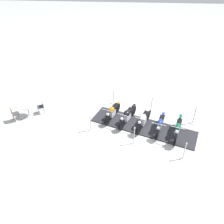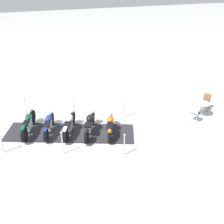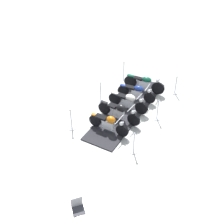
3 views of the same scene
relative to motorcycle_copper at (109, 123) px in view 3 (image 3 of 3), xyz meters
The scene contains 14 objects.
ground_plane 2.01m from the motorcycle_copper, 161.18° to the left, with size 80.00×80.00×0.00m, color silver.
display_platform 2.01m from the motorcycle_copper, 161.18° to the left, with size 6.10×1.60×0.06m, color #28282D.
motorcycle_copper is the anchor object (origin of this frame).
motorcycle_black 0.97m from the motorcycle_copper, 159.25° to the left, with size 1.09×2.13×0.94m.
motorcycle_cream 1.95m from the motorcycle_copper, 160.35° to the left, with size 0.99×2.07×0.96m.
motorcycle_navy 2.93m from the motorcycle_copper, 160.34° to the left, with size 0.88×2.05×0.90m.
motorcycle_forest 3.90m from the motorcycle_copper, 160.35° to the left, with size 0.91×2.24×1.03m.
stanchion_left_rear 4.82m from the motorcycle_copper, behind, with size 0.31×0.31×1.13m.
stanchion_right_front 1.68m from the motorcycle_copper, 47.80° to the left, with size 0.30×0.30×1.07m.
stanchion_right_mid 2.49m from the motorcycle_copper, 121.98° to the left, with size 0.34×0.34×1.12m.
stanchion_left_front 1.73m from the motorcycle_copper, 87.79° to the right, with size 0.34×0.34×1.09m.
stanchion_left_mid 2.53m from the motorcycle_copper, 160.27° to the right, with size 0.32×0.32×1.14m.
stanchion_right_rear 4.80m from the motorcycle_copper, 141.58° to the left, with size 0.31×0.31×1.06m.
cafe_chair_across_table 4.49m from the motorcycle_copper, ahead, with size 0.54×0.54×0.89m.
Camera 3 is at (11.67, 1.16, 8.59)m, focal length 46.13 mm.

